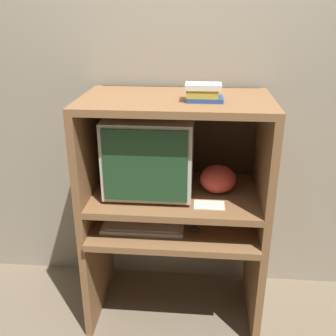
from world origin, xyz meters
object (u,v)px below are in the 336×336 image
at_px(crt_monitor, 150,152).
at_px(keyboard, 143,227).
at_px(book_stack, 203,93).
at_px(mouse, 194,229).
at_px(snack_bag, 218,179).

relative_size(crt_monitor, keyboard, 1.03).
bearing_deg(keyboard, book_stack, 11.91).
distance_m(mouse, snack_bag, 0.30).
bearing_deg(mouse, keyboard, -179.24).
distance_m(mouse, book_stack, 0.73).
relative_size(mouse, snack_bag, 0.31).
relative_size(keyboard, snack_bag, 2.26).
height_order(snack_bag, book_stack, book_stack).
relative_size(crt_monitor, book_stack, 2.50).
distance_m(crt_monitor, keyboard, 0.41).
relative_size(crt_monitor, mouse, 7.53).
xyz_separation_m(crt_monitor, keyboard, (-0.03, -0.15, -0.38)).
height_order(mouse, book_stack, book_stack).
height_order(keyboard, mouse, mouse).
relative_size(keyboard, mouse, 7.27).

